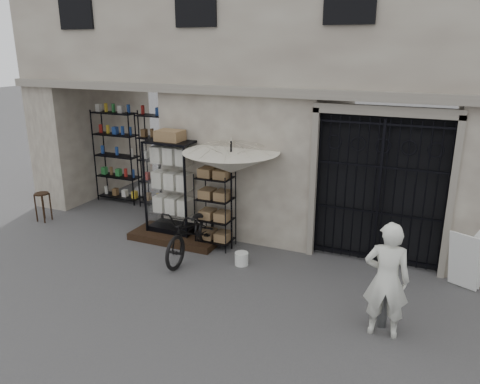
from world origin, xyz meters
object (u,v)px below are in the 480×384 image
at_px(steel_bollard, 384,303).
at_px(easel_sign, 467,258).
at_px(display_cabinet, 172,191).
at_px(bicycle, 193,256).
at_px(shopkeeper, 381,333).
at_px(wooden_stool, 43,206).
at_px(market_umbrella, 231,157).
at_px(white_bucket, 242,259).
at_px(wire_rack, 215,211).

relative_size(steel_bollard, easel_sign, 0.75).
bearing_deg(display_cabinet, bicycle, -26.26).
bearing_deg(bicycle, display_cabinet, 138.52).
xyz_separation_m(shopkeeper, easel_sign, (1.14, 2.06, 0.54)).
bearing_deg(wooden_stool, bicycle, -3.99).
xyz_separation_m(display_cabinet, wooden_stool, (-3.41, -0.45, -0.69)).
relative_size(market_umbrella, steel_bollard, 3.49).
height_order(display_cabinet, steel_bollard, display_cabinet).
height_order(white_bucket, easel_sign, easel_sign).
height_order(wire_rack, bicycle, wire_rack).
height_order(white_bucket, wooden_stool, wooden_stool).
bearing_deg(easel_sign, shopkeeper, -94.79).
distance_m(bicycle, shopkeeper, 4.09).
distance_m(display_cabinet, market_umbrella, 1.76).
bearing_deg(market_umbrella, wire_rack, -179.45).
bearing_deg(white_bucket, steel_bollard, -20.81).
xyz_separation_m(wire_rack, easel_sign, (4.83, 0.19, -0.25)).
height_order(display_cabinet, easel_sign, display_cabinet).
bearing_deg(display_cabinet, easel_sign, 14.06).
distance_m(wooden_stool, easel_sign, 9.37).
distance_m(market_umbrella, wooden_stool, 5.17).
distance_m(steel_bollard, easel_sign, 2.20).
height_order(wire_rack, market_umbrella, market_umbrella).
relative_size(wire_rack, shopkeeper, 0.91).
height_order(wire_rack, white_bucket, wire_rack).
bearing_deg(bicycle, shopkeeper, -19.48).
xyz_separation_m(display_cabinet, easel_sign, (5.95, 0.06, -0.51)).
relative_size(wire_rack, white_bucket, 6.14).
distance_m(steel_bollard, shopkeeper, 0.45).
relative_size(market_umbrella, white_bucket, 10.49).
xyz_separation_m(wire_rack, white_bucket, (0.86, -0.60, -0.67)).
xyz_separation_m(white_bucket, wooden_stool, (-5.39, 0.28, 0.25)).
bearing_deg(shopkeeper, easel_sign, -124.57).
height_order(display_cabinet, shopkeeper, display_cabinet).
xyz_separation_m(wooden_stool, steel_bollard, (8.19, -1.34, 0.02)).
height_order(wire_rack, steel_bollard, wire_rack).
distance_m(wire_rack, market_umbrella, 1.26).
height_order(shopkeeper, easel_sign, easel_sign).
bearing_deg(bicycle, steel_bollard, -16.78).
height_order(bicycle, steel_bollard, bicycle).
bearing_deg(wire_rack, display_cabinet, 173.78).
distance_m(bicycle, easel_sign, 5.14).
height_order(display_cabinet, market_umbrella, market_umbrella).
height_order(display_cabinet, wooden_stool, display_cabinet).
relative_size(display_cabinet, steel_bollard, 2.76).
xyz_separation_m(steel_bollard, shopkeeper, (0.02, -0.21, -0.40)).
relative_size(display_cabinet, wire_rack, 1.35).
xyz_separation_m(white_bucket, bicycle, (-1.07, -0.02, -0.13)).
bearing_deg(display_cabinet, steel_bollard, -7.10).
bearing_deg(easel_sign, wooden_stool, -152.60).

